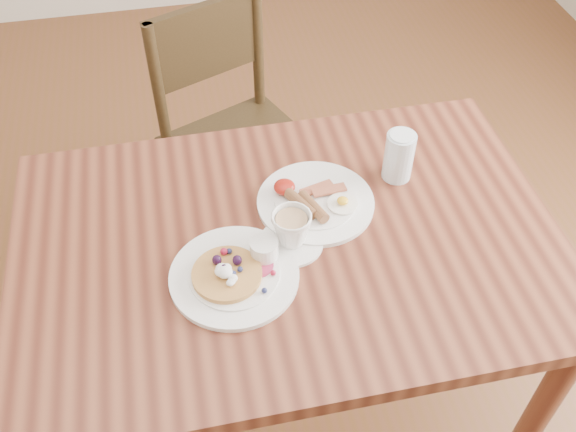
# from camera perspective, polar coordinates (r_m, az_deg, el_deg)

# --- Properties ---
(ground) EXTENTS (5.00, 5.00, 0.00)m
(ground) POSITION_cam_1_polar(r_m,az_deg,el_deg) (2.03, 0.00, -16.14)
(ground) COLOR brown
(ground) RESTS_ON ground
(dining_table) EXTENTS (1.20, 0.80, 0.75)m
(dining_table) POSITION_cam_1_polar(r_m,az_deg,el_deg) (1.48, 0.00, -4.50)
(dining_table) COLOR brown
(dining_table) RESTS_ON ground
(chair_far) EXTENTS (0.55, 0.55, 0.88)m
(chair_far) POSITION_cam_1_polar(r_m,az_deg,el_deg) (2.08, -4.81, 7.32)
(chair_far) COLOR #302111
(chair_far) RESTS_ON ground
(pancake_plate) EXTENTS (0.27, 0.27, 0.06)m
(pancake_plate) POSITION_cam_1_polar(r_m,az_deg,el_deg) (1.33, -4.65, -5.00)
(pancake_plate) COLOR white
(pancake_plate) RESTS_ON dining_table
(breakfast_plate) EXTENTS (0.27, 0.27, 0.04)m
(breakfast_plate) POSITION_cam_1_polar(r_m,az_deg,el_deg) (1.47, 2.32, 1.33)
(breakfast_plate) COLOR white
(breakfast_plate) RESTS_ON dining_table
(teacup_saucer) EXTENTS (0.14, 0.14, 0.09)m
(teacup_saucer) POSITION_cam_1_polar(r_m,az_deg,el_deg) (1.37, 0.30, -1.35)
(teacup_saucer) COLOR white
(teacup_saucer) RESTS_ON dining_table
(water_glass) EXTENTS (0.07, 0.07, 0.12)m
(water_glass) POSITION_cam_1_polar(r_m,az_deg,el_deg) (1.53, 9.82, 5.26)
(water_glass) COLOR silver
(water_glass) RESTS_ON dining_table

